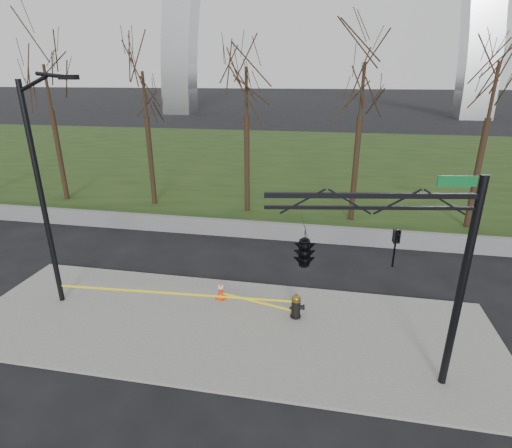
% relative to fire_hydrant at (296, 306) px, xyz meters
% --- Properties ---
extents(ground, '(500.00, 500.00, 0.00)m').
position_rel_fire_hydrant_xyz_m(ground, '(-2.34, -0.89, -0.53)').
color(ground, black).
rests_on(ground, ground).
extents(sidewalk, '(18.00, 6.00, 0.10)m').
position_rel_fire_hydrant_xyz_m(sidewalk, '(-2.34, -0.89, -0.48)').
color(sidewalk, slate).
rests_on(sidewalk, ground).
extents(grass_strip, '(120.00, 40.00, 0.06)m').
position_rel_fire_hydrant_xyz_m(grass_strip, '(-2.34, 29.11, -0.50)').
color(grass_strip, '#1A3312').
rests_on(grass_strip, ground).
extents(guardrail, '(60.00, 0.30, 0.90)m').
position_rel_fire_hydrant_xyz_m(guardrail, '(-2.34, 7.11, -0.08)').
color(guardrail, '#59595B').
rests_on(guardrail, ground).
extents(tree_row, '(48.86, 4.00, 9.59)m').
position_rel_fire_hydrant_xyz_m(tree_row, '(-0.91, 11.11, 4.26)').
color(tree_row, black).
rests_on(tree_row, ground).
extents(fire_hydrant, '(0.58, 0.38, 0.93)m').
position_rel_fire_hydrant_xyz_m(fire_hydrant, '(0.00, 0.00, 0.00)').
color(fire_hydrant, black).
rests_on(fire_hydrant, sidewalk).
extents(traffic_cone, '(0.45, 0.45, 0.70)m').
position_rel_fire_hydrant_xyz_m(traffic_cone, '(-2.93, 0.71, -0.08)').
color(traffic_cone, red).
rests_on(traffic_cone, sidewalk).
extents(street_light, '(2.38, 0.56, 8.21)m').
position_rel_fire_hydrant_xyz_m(street_light, '(-8.63, -0.54, 4.17)').
color(street_light, black).
rests_on(street_light, ground).
extents(traffic_signal_mast, '(5.04, 2.54, 6.00)m').
position_rel_fire_hydrant_xyz_m(traffic_signal_mast, '(1.10, -2.93, 3.62)').
color(traffic_signal_mast, black).
rests_on(traffic_signal_mast, ground).
extents(caution_tape, '(8.84, 1.22, 0.47)m').
position_rel_fire_hydrant_xyz_m(caution_tape, '(-3.68, -0.10, 0.08)').
color(caution_tape, yellow).
rests_on(caution_tape, ground).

